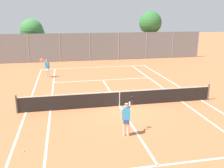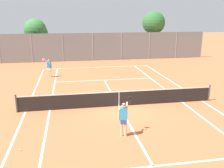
# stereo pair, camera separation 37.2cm
# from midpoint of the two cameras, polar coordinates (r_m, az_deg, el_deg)

# --- Properties ---
(ground_plane) EXTENTS (120.00, 120.00, 0.00)m
(ground_plane) POSITION_cam_midpoint_polar(r_m,az_deg,el_deg) (15.34, 1.02, -5.05)
(ground_plane) COLOR #BC663D
(court_line_markings) EXTENTS (11.10, 23.90, 0.01)m
(court_line_markings) POSITION_cam_midpoint_polar(r_m,az_deg,el_deg) (15.34, 1.02, -5.04)
(court_line_markings) COLOR silver
(court_line_markings) RESTS_ON ground
(tennis_net) EXTENTS (12.00, 0.10, 1.07)m
(tennis_net) POSITION_cam_midpoint_polar(r_m,az_deg,el_deg) (15.17, 1.03, -3.25)
(tennis_net) COLOR #474C47
(tennis_net) RESTS_ON ground
(player_near_side) EXTENTS (0.81, 0.70, 1.77)m
(player_near_side) POSITION_cam_midpoint_polar(r_m,az_deg,el_deg) (11.40, 2.38, -7.55)
(player_near_side) COLOR beige
(player_near_side) RESTS_ON ground
(player_far_left) EXTENTS (0.82, 0.70, 1.77)m
(player_far_left) POSITION_cam_midpoint_polar(r_m,az_deg,el_deg) (22.90, -15.07, 3.75)
(player_far_left) COLOR beige
(player_far_left) RESTS_ON ground
(loose_tennis_ball_0) EXTENTS (0.07, 0.07, 0.07)m
(loose_tennis_ball_0) POSITION_cam_midpoint_polar(r_m,az_deg,el_deg) (22.21, -1.82, 1.56)
(loose_tennis_ball_0) COLOR #D1DB33
(loose_tennis_ball_0) RESTS_ON ground
(loose_tennis_ball_1) EXTENTS (0.07, 0.07, 0.07)m
(loose_tennis_ball_1) POSITION_cam_midpoint_polar(r_m,az_deg,el_deg) (19.22, -15.12, -1.21)
(loose_tennis_ball_1) COLOR #D1DB33
(loose_tennis_ball_1) RESTS_ON ground
(loose_tennis_ball_2) EXTENTS (0.07, 0.07, 0.07)m
(loose_tennis_ball_2) POSITION_cam_midpoint_polar(r_m,az_deg,el_deg) (17.69, -0.95, -2.10)
(loose_tennis_ball_2) COLOR #D1DB33
(loose_tennis_ball_2) RESTS_ON ground
(loose_tennis_ball_4) EXTENTS (0.07, 0.07, 0.07)m
(loose_tennis_ball_4) POSITION_cam_midpoint_polar(r_m,az_deg,el_deg) (11.18, -20.50, -14.19)
(loose_tennis_ball_4) COLOR #D1DB33
(loose_tennis_ball_4) RESTS_ON ground
(back_fence) EXTENTS (28.46, 0.08, 3.34)m
(back_fence) POSITION_cam_midpoint_polar(r_m,az_deg,el_deg) (30.40, -5.40, 8.44)
(back_fence) COLOR gray
(back_fence) RESTS_ON ground
(tree_behind_left) EXTENTS (2.91, 2.75, 4.96)m
(tree_behind_left) POSITION_cam_midpoint_polar(r_m,az_deg,el_deg) (32.84, -17.94, 11.46)
(tree_behind_left) COLOR brown
(tree_behind_left) RESTS_ON ground
(tree_behind_right) EXTENTS (2.91, 2.91, 5.86)m
(tree_behind_right) POSITION_cam_midpoint_polar(r_m,az_deg,el_deg) (33.54, 8.52, 13.51)
(tree_behind_right) COLOR brown
(tree_behind_right) RESTS_ON ground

